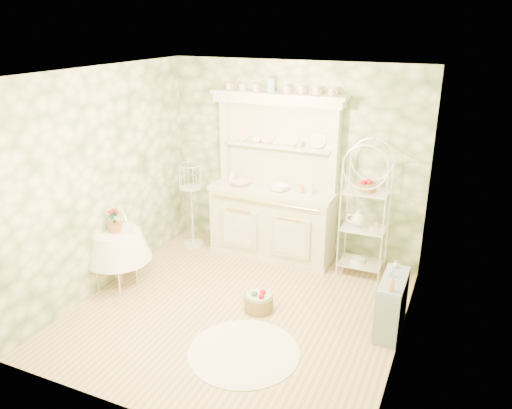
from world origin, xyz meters
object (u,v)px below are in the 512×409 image
at_px(side_shelf, 392,305).
at_px(bakers_rack, 365,208).
at_px(floor_basket, 259,301).
at_px(kitchen_dresser, 273,179).
at_px(birdcage_stand, 192,202).
at_px(cafe_chair, 115,253).
at_px(round_table, 118,257).

bearing_deg(side_shelf, bakers_rack, 109.12).
bearing_deg(bakers_rack, floor_basket, -123.47).
bearing_deg(kitchen_dresser, birdcage_stand, -172.16).
distance_m(cafe_chair, floor_basket, 1.89).
height_order(bakers_rack, side_shelf, bakers_rack).
relative_size(bakers_rack, cafe_chair, 1.94).
xyz_separation_m(kitchen_dresser, round_table, (-1.48, -1.54, -0.79)).
distance_m(kitchen_dresser, cafe_chair, 2.29).
bearing_deg(cafe_chair, side_shelf, 33.15).
relative_size(side_shelf, round_table, 0.95).
bearing_deg(bakers_rack, round_table, -152.22).
relative_size(side_shelf, floor_basket, 1.90).
xyz_separation_m(birdcage_stand, floor_basket, (1.61, -1.24, -0.57)).
bearing_deg(floor_basket, cafe_chair, -172.38).
xyz_separation_m(cafe_chair, birdcage_stand, (0.23, 1.49, 0.20)).
distance_m(side_shelf, floor_basket, 1.49).
height_order(side_shelf, round_table, round_table).
bearing_deg(round_table, kitchen_dresser, 46.12).
bearing_deg(side_shelf, birdcage_stand, 154.02).
distance_m(kitchen_dresser, floor_basket, 1.79).
height_order(bakers_rack, round_table, bakers_rack).
xyz_separation_m(side_shelf, round_table, (-3.35, -0.37, 0.07)).
xyz_separation_m(kitchen_dresser, cafe_chair, (-1.43, -1.65, -0.66)).
bearing_deg(birdcage_stand, cafe_chair, -98.66).
height_order(birdcage_stand, floor_basket, birdcage_stand).
relative_size(bakers_rack, round_table, 2.60).
xyz_separation_m(kitchen_dresser, birdcage_stand, (-1.21, -0.17, -0.46)).
bearing_deg(floor_basket, birdcage_stand, 142.35).
relative_size(kitchen_dresser, round_table, 3.18).
xyz_separation_m(kitchen_dresser, floor_basket, (0.41, -1.41, -1.03)).
distance_m(kitchen_dresser, bakers_rack, 1.31).
bearing_deg(bakers_rack, birdcage_stand, -177.69).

